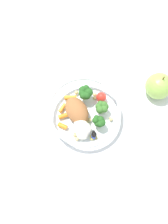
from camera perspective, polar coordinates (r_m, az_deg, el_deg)
name	(u,v)px	position (r m, az deg, el deg)	size (l,w,h in m)	color
ground_plane	(89,117)	(0.68, 1.24, -1.28)	(2.40, 2.40, 0.00)	white
food_container	(84,113)	(0.65, 0.02, -0.20)	(0.20, 0.20, 0.06)	white
loose_apple	(159,86)	(0.71, 17.74, 6.05)	(0.08, 0.08, 0.09)	#8CB74C
folded_napkin	(17,150)	(0.67, -15.93, -8.79)	(0.15, 0.10, 0.01)	white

